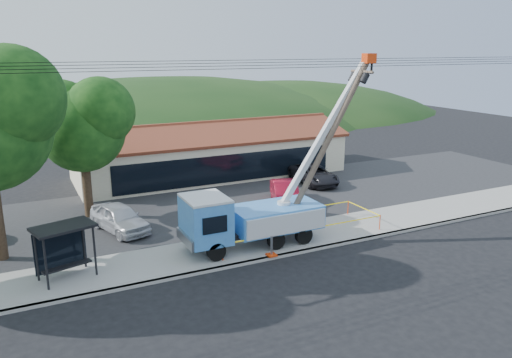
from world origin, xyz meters
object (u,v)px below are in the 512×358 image
object	(u,v)px
leaning_pole	(328,141)
utility_truck	(250,216)
car_silver	(121,232)
car_red	(285,205)
bus_shelter	(63,239)
car_dark	(313,184)

from	to	relation	value
leaning_pole	utility_truck	bearing A→B (deg)	177.66
utility_truck	car_silver	size ratio (longest dim) A/B	2.40
car_red	leaning_pole	bearing A→B (deg)	-75.91
leaning_pole	bus_shelter	xyz separation A→B (m)	(-14.12, 0.51, -3.53)
utility_truck	car_red	size ratio (longest dim) A/B	2.40
car_red	car_dark	xyz separation A→B (m)	(4.65, 3.66, 0.00)
bus_shelter	car_red	size ratio (longest dim) A/B	0.64
bus_shelter	leaning_pole	bearing A→B (deg)	-17.84
car_silver	bus_shelter	bearing A→B (deg)	-141.41
utility_truck	leaning_pole	bearing A→B (deg)	-2.34
utility_truck	car_dark	xyz separation A→B (m)	(10.15, 9.52, -1.84)
bus_shelter	car_dark	distance (m)	21.69
car_red	car_dark	distance (m)	5.92
utility_truck	bus_shelter	bearing A→B (deg)	178.07
leaning_pole	car_red	size ratio (longest dim) A/B	2.13
car_red	bus_shelter	bearing A→B (deg)	-138.31
car_silver	leaning_pole	bearing A→B (deg)	-45.14
utility_truck	bus_shelter	xyz separation A→B (m)	(-9.39, 0.32, 0.20)
utility_truck	car_silver	distance (m)	8.23
leaning_pole	bus_shelter	size ratio (longest dim) A/B	3.34
utility_truck	car_dark	bearing A→B (deg)	43.18
leaning_pole	bus_shelter	distance (m)	14.57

